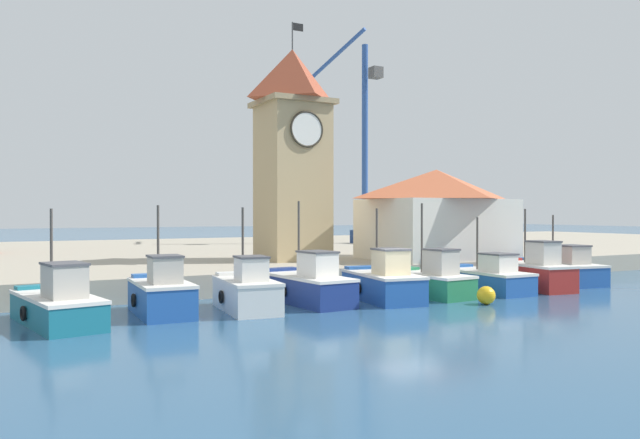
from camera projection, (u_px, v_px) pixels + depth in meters
ground_plane at (405, 307)px, 25.34m from camera, size 300.00×300.00×0.00m
quay_wharf at (206, 256)px, 48.41m from camera, size 120.00×40.00×1.07m
fishing_boat_far_left at (58, 304)px, 21.29m from camera, size 2.83×5.47×4.00m
fishing_boat_left_outer at (161, 294)px, 23.43m from camera, size 2.04×4.22×4.14m
fishing_boat_left_inner at (247, 291)px, 24.43m from camera, size 2.23×4.31×4.07m
fishing_boat_mid_left at (307, 285)px, 26.45m from camera, size 2.27×5.33×4.36m
fishing_boat_center at (383, 283)px, 27.26m from camera, size 2.68×4.96×4.05m
fishing_boat_mid_right at (431, 281)px, 28.60m from camera, size 2.28×4.40×4.30m
fishing_boat_right_inner at (486, 278)px, 30.29m from camera, size 2.17×4.92×3.64m
fishing_boat_right_outer at (533, 273)px, 31.34m from camera, size 2.46×4.83×4.05m
fishing_boat_far_right at (561, 270)px, 34.01m from camera, size 2.96×5.38×3.73m
clock_tower at (293, 149)px, 36.67m from camera, size 4.06×4.06×14.01m
warehouse_right at (436, 213)px, 37.81m from camera, size 8.49×6.54×5.41m
port_crane_far at (363, 164)px, 57.27m from camera, size 3.85×8.60×19.81m
mooring_buoy at (486, 295)px, 26.12m from camera, size 0.77×0.77×0.77m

